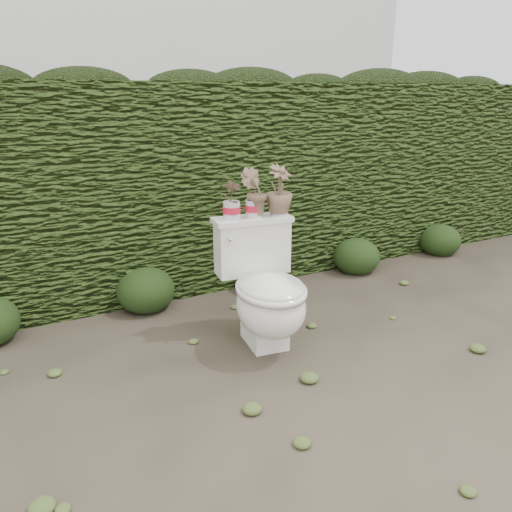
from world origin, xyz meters
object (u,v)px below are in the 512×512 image
potted_plant_center (254,194)px  potted_plant_left (231,200)px  toilet (266,292)px  potted_plant_right (279,191)px

potted_plant_center → potted_plant_left: bearing=26.5°
toilet → potted_plant_right: (0.21, 0.21, 0.57)m
potted_plant_center → potted_plant_right: bearing=-153.5°
potted_plant_left → potted_plant_right: 0.32m
potted_plant_center → toilet: bearing=114.0°
toilet → potted_plant_left: (-0.10, 0.26, 0.54)m
toilet → potted_plant_left: 0.60m
toilet → potted_plant_right: size_ratio=2.53×
potted_plant_center → potted_plant_right: size_ratio=0.95×
toilet → potted_plant_center: bearing=87.5°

